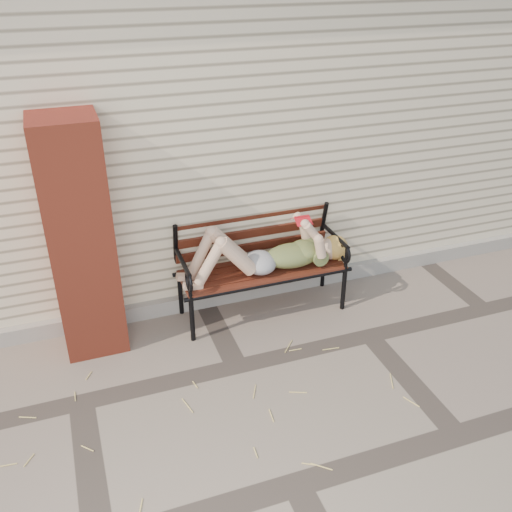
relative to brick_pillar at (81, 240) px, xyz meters
name	(u,v)px	position (x,y,z in m)	size (l,w,h in m)	color
ground	(370,336)	(2.30, -0.75, -1.00)	(80.00, 80.00, 0.00)	#746459
house_wall	(257,93)	(2.30, 2.25, 0.50)	(8.00, 4.00, 3.00)	beige
foundation_strip	(323,276)	(2.30, 0.22, -0.93)	(8.00, 0.10, 0.15)	gray
brick_pillar	(81,240)	(0.00, 0.00, 0.00)	(0.50, 0.50, 2.00)	#A43A25
garden_bench	(259,250)	(1.53, 0.05, -0.40)	(1.67, 0.66, 1.08)	black
reading_woman	(265,253)	(1.55, -0.08, -0.36)	(1.57, 0.36, 0.50)	#09393F
straw_scatter	(162,431)	(0.32, -1.25, -0.99)	(2.66, 1.73, 0.01)	#D9BF6A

